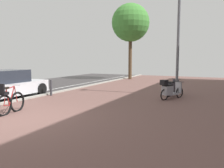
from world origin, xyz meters
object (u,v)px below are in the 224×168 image
object	(u,v)px
bicycle_foreground	(9,102)
lamp_post	(178,32)
scooter_near	(170,90)
bollard_far	(51,88)
scooter_mid	(172,88)
parked_car_near	(5,85)
street_tree	(130,23)

from	to	relation	value
bicycle_foreground	lamp_post	size ratio (longest dim) A/B	0.24
scooter_near	bollard_far	bearing A→B (deg)	-164.72
scooter_mid	bollard_far	bearing A→B (deg)	-154.47
bollard_far	scooter_near	bearing A→B (deg)	15.28
scooter_near	parked_car_near	world-z (taller)	parked_car_near
lamp_post	bollard_far	bearing A→B (deg)	-152.68
bicycle_foreground	bollard_far	distance (m)	3.90
scooter_mid	scooter_near	bearing A→B (deg)	-84.03
parked_car_near	street_tree	distance (m)	13.14
parked_car_near	scooter_mid	bearing A→B (deg)	30.98
lamp_post	street_tree	size ratio (longest dim) A/B	0.86
scooter_mid	bollard_far	distance (m)	6.30
bicycle_foreground	bollard_far	size ratio (longest dim) A/B	1.72
scooter_near	parked_car_near	size ratio (longest dim) A/B	0.38
scooter_mid	parked_car_near	world-z (taller)	parked_car_near
lamp_post	bollard_far	world-z (taller)	lamp_post
scooter_mid	parked_car_near	bearing A→B (deg)	-149.02
parked_car_near	bollard_far	world-z (taller)	parked_car_near
scooter_near	lamp_post	bearing A→B (deg)	87.19
scooter_near	bicycle_foreground	bearing A→B (deg)	-130.68
bicycle_foreground	street_tree	world-z (taller)	street_tree
street_tree	bollard_far	world-z (taller)	street_tree
bicycle_foreground	lamp_post	world-z (taller)	lamp_post
scooter_mid	lamp_post	xyz separation A→B (m)	(0.19, 0.32, 2.88)
bicycle_foreground	scooter_near	size ratio (longest dim) A/B	0.91
scooter_mid	lamp_post	bearing A→B (deg)	59.36
parked_car_near	bollard_far	size ratio (longest dim) A/B	4.98
scooter_near	lamp_post	size ratio (longest dim) A/B	0.26
scooter_near	lamp_post	xyz separation A→B (m)	(0.07, 1.45, 2.84)
bicycle_foreground	parked_car_near	bearing A→B (deg)	142.39
bicycle_foreground	scooter_near	bearing A→B (deg)	49.32
scooter_near	street_tree	xyz separation A→B (m)	(-5.46, 9.05, 4.70)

